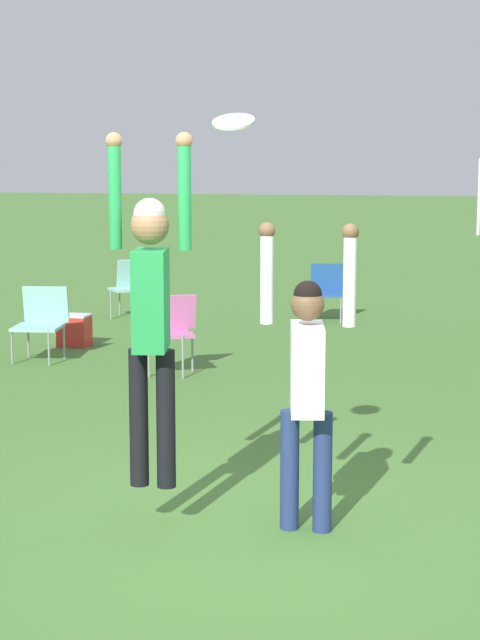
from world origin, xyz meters
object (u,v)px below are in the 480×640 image
at_px(person_jumping, 151,301).
at_px(camping_chair_2, 129,283).
at_px(camping_chair_0, 173,326).
at_px(person_defending, 307,372).
at_px(camping_chair_1, 328,288).
at_px(frisbee, 233,122).
at_px(camping_chair_3, 41,318).
at_px(cooler_box, 74,330).

relative_size(person_jumping, camping_chair_2, 2.62).
bearing_deg(camping_chair_2, camping_chair_0, 75.26).
distance_m(person_defending, camping_chair_2, 9.38).
bearing_deg(camping_chair_0, camping_chair_1, -133.34).
relative_size(person_jumping, frisbee, 8.28).
distance_m(frisbee, camping_chair_3, 6.34).
height_order(camping_chair_1, cooler_box, camping_chair_1).
bearing_deg(person_defending, cooler_box, -157.85).
bearing_deg(frisbee, camping_chair_1, 94.33).
bearing_deg(frisbee, camping_chair_2, 113.08).
bearing_deg(camping_chair_1, person_jumping, 83.45).
xyz_separation_m(camping_chair_2, cooler_box, (0.13, -2.52, -0.30)).
relative_size(person_jumping, camping_chair_1, 2.72).
distance_m(person_defending, frisbee, 1.62).
bearing_deg(person_defending, camping_chair_1, 176.12).
relative_size(person_jumping, cooler_box, 5.52).
xyz_separation_m(camping_chair_0, camping_chair_3, (-1.71, 0.39, -0.03)).
bearing_deg(camping_chair_1, frisbee, 86.51).
distance_m(person_jumping, camping_chair_1, 9.05).
distance_m(frisbee, camping_chair_1, 8.98).
relative_size(frisbee, camping_chair_0, 0.31).
bearing_deg(camping_chair_2, person_jumping, 69.82).
relative_size(frisbee, cooler_box, 0.67).
xyz_separation_m(person_defending, camping_chair_1, (-1.15, 8.80, -0.55)).
height_order(person_jumping, frisbee, frisbee).
bearing_deg(person_jumping, camping_chair_1, -10.04).
bearing_deg(camping_chair_3, person_defending, 119.74).
bearing_deg(camping_chair_1, camping_chair_2, -0.90).
relative_size(camping_chair_0, camping_chair_3, 1.00).
xyz_separation_m(person_defending, camping_chair_2, (-4.05, 8.45, -0.52)).
distance_m(camping_chair_2, camping_chair_3, 3.46).
xyz_separation_m(person_jumping, camping_chair_1, (-0.20, 8.99, -0.99)).
relative_size(person_defending, camping_chair_3, 2.29).
xyz_separation_m(camping_chair_1, camping_chair_2, (-2.90, -0.35, 0.03)).
relative_size(person_defending, camping_chair_1, 2.40).
bearing_deg(camping_chair_1, camping_chair_0, 67.64).
xyz_separation_m(person_defending, cooler_box, (-3.92, 5.93, -0.82)).
bearing_deg(person_jumping, person_defending, -90.00).
bearing_deg(camping_chair_3, person_jumping, 111.46).
xyz_separation_m(camping_chair_1, camping_chair_3, (-2.80, -3.82, 0.02)).
distance_m(person_defending, camping_chair_3, 6.38).
xyz_separation_m(person_jumping, person_defending, (0.95, 0.19, -0.44)).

